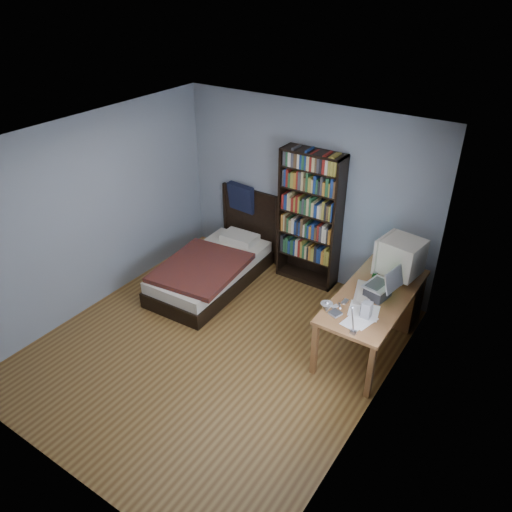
# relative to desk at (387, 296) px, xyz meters

# --- Properties ---
(room) EXTENTS (4.20, 4.24, 2.50)m
(room) POSITION_rel_desk_xyz_m (-1.48, -1.56, 0.83)
(room) COLOR brown
(room) RESTS_ON ground
(desk) EXTENTS (0.75, 1.70, 0.73)m
(desk) POSITION_rel_desk_xyz_m (0.00, 0.00, 0.00)
(desk) COLOR brown
(desk) RESTS_ON floor
(crt_monitor) EXTENTS (0.51, 0.48, 0.53)m
(crt_monitor) POSITION_rel_desk_xyz_m (0.08, -0.02, 0.61)
(crt_monitor) COLOR beige
(crt_monitor) RESTS_ON desk
(laptop) EXTENTS (0.38, 0.37, 0.41)m
(laptop) POSITION_rel_desk_xyz_m (0.05, -0.51, 0.42)
(laptop) COLOR #2D2D30
(laptop) RESTS_ON desk
(desk_lamp) EXTENTS (0.22, 0.49, 0.58)m
(desk_lamp) POSITION_rel_desk_xyz_m (-0.03, -1.61, 0.78)
(desk_lamp) COLOR #99999E
(desk_lamp) RESTS_ON desk
(keyboard) EXTENTS (0.31, 0.49, 0.04)m
(keyboard) POSITION_rel_desk_xyz_m (-0.12, -0.55, 0.33)
(keyboard) COLOR #B3A795
(keyboard) RESTS_ON desk
(speaker) EXTENTS (0.10, 0.10, 0.19)m
(speaker) POSITION_rel_desk_xyz_m (0.08, -0.94, 0.41)
(speaker) COLOR gray
(speaker) RESTS_ON desk
(soda_can) EXTENTS (0.06, 0.06, 0.11)m
(soda_can) POSITION_rel_desk_xyz_m (-0.12, -0.21, 0.37)
(soda_can) COLOR #06330F
(soda_can) RESTS_ON desk
(mouse) EXTENTS (0.07, 0.12, 0.04)m
(mouse) POSITION_rel_desk_xyz_m (-0.01, -0.21, 0.33)
(mouse) COLOR silver
(mouse) RESTS_ON desk
(phone_silver) EXTENTS (0.05, 0.10, 0.02)m
(phone_silver) POSITION_rel_desk_xyz_m (-0.22, -0.81, 0.32)
(phone_silver) COLOR #BBBBC0
(phone_silver) RESTS_ON desk
(phone_grey) EXTENTS (0.07, 0.09, 0.02)m
(phone_grey) POSITION_rel_desk_xyz_m (-0.27, -0.96, 0.32)
(phone_grey) COLOR gray
(phone_grey) RESTS_ON desk
(external_drive) EXTENTS (0.14, 0.14, 0.02)m
(external_drive) POSITION_rel_desk_xyz_m (-0.21, -1.07, 0.32)
(external_drive) COLOR gray
(external_drive) RESTS_ON desk
(bookshelf) EXTENTS (0.87, 0.30, 1.92)m
(bookshelf) POSITION_rel_desk_xyz_m (-1.33, 0.38, 0.55)
(bookshelf) COLOR black
(bookshelf) RESTS_ON floor
(bed) EXTENTS (1.15, 2.06, 1.16)m
(bed) POSITION_rel_desk_xyz_m (-2.38, -0.42, -0.16)
(bed) COLOR black
(bed) RESTS_ON floor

